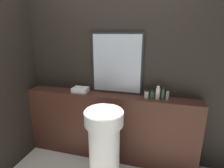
{
  "coord_description": "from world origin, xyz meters",
  "views": [
    {
      "loc": [
        0.59,
        -0.82,
        1.68
      ],
      "look_at": [
        0.08,
        1.08,
        1.1
      ],
      "focal_mm": 28.0,
      "sensor_mm": 36.0,
      "label": 1
    }
  ],
  "objects_px": {
    "mirror": "(117,64)",
    "lotion_bottle": "(158,93)",
    "shampoo_bottle": "(146,94)",
    "hand_soap_bottle": "(167,96)",
    "towel_stack": "(80,90)",
    "conditioner_bottle": "(152,95)",
    "pedestal_sink": "(104,145)",
    "body_wash_bottle": "(163,94)"
  },
  "relations": [
    {
      "from": "pedestal_sink",
      "to": "towel_stack",
      "type": "height_order",
      "value": "towel_stack"
    },
    {
      "from": "pedestal_sink",
      "to": "conditioner_bottle",
      "type": "xyz_separation_m",
      "value": [
        0.46,
        0.44,
        0.48
      ]
    },
    {
      "from": "mirror",
      "to": "lotion_bottle",
      "type": "height_order",
      "value": "mirror"
    },
    {
      "from": "lotion_bottle",
      "to": "towel_stack",
      "type": "bearing_deg",
      "value": 180.0
    },
    {
      "from": "towel_stack",
      "to": "lotion_bottle",
      "type": "height_order",
      "value": "lotion_bottle"
    },
    {
      "from": "shampoo_bottle",
      "to": "lotion_bottle",
      "type": "distance_m",
      "value": 0.13
    },
    {
      "from": "mirror",
      "to": "shampoo_bottle",
      "type": "relative_size",
      "value": 7.47
    },
    {
      "from": "pedestal_sink",
      "to": "towel_stack",
      "type": "xyz_separation_m",
      "value": [
        -0.47,
        0.44,
        0.46
      ]
    },
    {
      "from": "pedestal_sink",
      "to": "body_wash_bottle",
      "type": "relative_size",
      "value": 6.19
    },
    {
      "from": "hand_soap_bottle",
      "to": "body_wash_bottle",
      "type": "bearing_deg",
      "value": 180.0
    },
    {
      "from": "shampoo_bottle",
      "to": "lotion_bottle",
      "type": "xyz_separation_m",
      "value": [
        0.13,
        0.0,
        0.03
      ]
    },
    {
      "from": "mirror",
      "to": "towel_stack",
      "type": "distance_m",
      "value": 0.6
    },
    {
      "from": "shampoo_bottle",
      "to": "conditioner_bottle",
      "type": "xyz_separation_m",
      "value": [
        0.07,
        0.0,
        0.0
      ]
    },
    {
      "from": "mirror",
      "to": "lotion_bottle",
      "type": "bearing_deg",
      "value": -10.33
    },
    {
      "from": "pedestal_sink",
      "to": "hand_soap_bottle",
      "type": "bearing_deg",
      "value": 34.68
    },
    {
      "from": "conditioner_bottle",
      "to": "lotion_bottle",
      "type": "xyz_separation_m",
      "value": [
        0.07,
        0.0,
        0.03
      ]
    },
    {
      "from": "conditioner_bottle",
      "to": "lotion_bottle",
      "type": "bearing_deg",
      "value": 0.0
    },
    {
      "from": "conditioner_bottle",
      "to": "body_wash_bottle",
      "type": "xyz_separation_m",
      "value": [
        0.12,
        0.0,
        0.02
      ]
    },
    {
      "from": "mirror",
      "to": "shampoo_bottle",
      "type": "xyz_separation_m",
      "value": [
        0.39,
        -0.1,
        -0.34
      ]
    },
    {
      "from": "shampoo_bottle",
      "to": "mirror",
      "type": "bearing_deg",
      "value": 166.36
    },
    {
      "from": "mirror",
      "to": "hand_soap_bottle",
      "type": "relative_size",
      "value": 7.06
    },
    {
      "from": "pedestal_sink",
      "to": "mirror",
      "type": "bearing_deg",
      "value": 89.47
    },
    {
      "from": "shampoo_bottle",
      "to": "body_wash_bottle",
      "type": "relative_size",
      "value": 0.7
    },
    {
      "from": "pedestal_sink",
      "to": "conditioner_bottle",
      "type": "height_order",
      "value": "conditioner_bottle"
    },
    {
      "from": "shampoo_bottle",
      "to": "conditioner_bottle",
      "type": "relative_size",
      "value": 0.98
    },
    {
      "from": "lotion_bottle",
      "to": "hand_soap_bottle",
      "type": "bearing_deg",
      "value": 0.0
    },
    {
      "from": "towel_stack",
      "to": "conditioner_bottle",
      "type": "bearing_deg",
      "value": 0.0
    },
    {
      "from": "hand_soap_bottle",
      "to": "lotion_bottle",
      "type": "bearing_deg",
      "value": 180.0
    },
    {
      "from": "lotion_bottle",
      "to": "body_wash_bottle",
      "type": "relative_size",
      "value": 1.1
    },
    {
      "from": "body_wash_bottle",
      "to": "mirror",
      "type": "bearing_deg",
      "value": 170.68
    },
    {
      "from": "mirror",
      "to": "shampoo_bottle",
      "type": "distance_m",
      "value": 0.53
    },
    {
      "from": "towel_stack",
      "to": "hand_soap_bottle",
      "type": "xyz_separation_m",
      "value": [
        1.11,
        0.0,
        0.02
      ]
    },
    {
      "from": "hand_soap_bottle",
      "to": "mirror",
      "type": "bearing_deg",
      "value": 171.44
    },
    {
      "from": "shampoo_bottle",
      "to": "hand_soap_bottle",
      "type": "bearing_deg",
      "value": 0.0
    },
    {
      "from": "towel_stack",
      "to": "conditioner_bottle",
      "type": "relative_size",
      "value": 1.96
    },
    {
      "from": "mirror",
      "to": "towel_stack",
      "type": "relative_size",
      "value": 3.75
    },
    {
      "from": "shampoo_bottle",
      "to": "lotion_bottle",
      "type": "height_order",
      "value": "lotion_bottle"
    },
    {
      "from": "towel_stack",
      "to": "lotion_bottle",
      "type": "xyz_separation_m",
      "value": [
        0.99,
        0.0,
        0.04
      ]
    },
    {
      "from": "pedestal_sink",
      "to": "body_wash_bottle",
      "type": "distance_m",
      "value": 0.89
    },
    {
      "from": "shampoo_bottle",
      "to": "hand_soap_bottle",
      "type": "height_order",
      "value": "hand_soap_bottle"
    },
    {
      "from": "pedestal_sink",
      "to": "mirror",
      "type": "relative_size",
      "value": 1.18
    },
    {
      "from": "pedestal_sink",
      "to": "towel_stack",
      "type": "bearing_deg",
      "value": 136.44
    }
  ]
}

